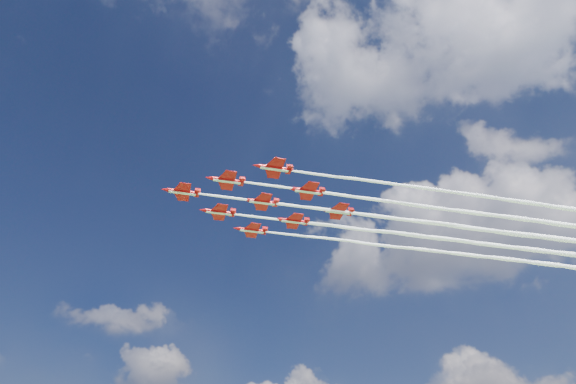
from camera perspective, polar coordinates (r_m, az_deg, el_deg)
name	(u,v)px	position (r m, az deg, el deg)	size (l,w,h in m)	color
jet_lead	(422,222)	(153.13, 13.44, -2.95)	(95.95, 92.82, 2.35)	#B50A0D
jet_row2_port	(470,212)	(152.13, 17.96, -1.94)	(95.95, 92.82, 2.35)	#B50A0D
jet_row2_starb	(444,239)	(163.07, 15.53, -4.61)	(95.95, 92.82, 2.35)	#B50A0D
jet_row3_port	(520,202)	(152.13, 22.50, -0.92)	(95.95, 92.82, 2.35)	#B50A0D
jet_row3_centre	(489,230)	(162.40, 19.78, -3.67)	(95.95, 92.82, 2.35)	#B50A0D
jet_row3_starb	(463,254)	(173.33, 17.38, -6.07)	(95.95, 92.82, 2.35)	#B50A0D
jet_row4_port	(538,221)	(162.67, 24.04, -2.70)	(95.95, 92.82, 2.35)	#B50A0D
jet_row4_starb	(507,246)	(172.95, 21.39, -5.18)	(95.95, 92.82, 2.35)	#B50A0D
jet_tail	(554,238)	(173.45, 25.38, -4.26)	(95.95, 92.82, 2.35)	#B50A0D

